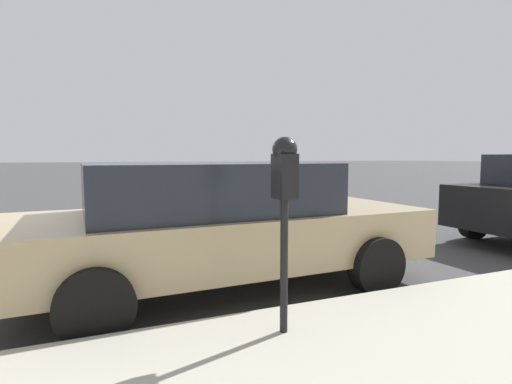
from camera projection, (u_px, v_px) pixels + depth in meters
name	position (u px, v px, depth m)	size (l,w,h in m)	color
ground_plane	(140.00, 271.00, 5.30)	(220.00, 220.00, 0.00)	#424244
parking_meter	(284.00, 184.00, 3.02)	(0.21, 0.19, 1.51)	black
car_tan	(221.00, 223.00, 4.55)	(2.13, 4.71, 1.45)	tan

